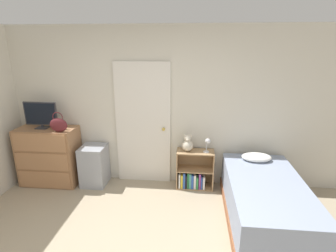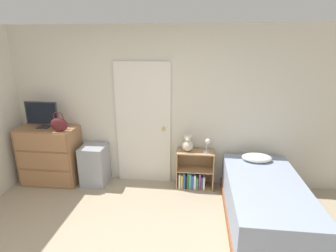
# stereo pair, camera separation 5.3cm
# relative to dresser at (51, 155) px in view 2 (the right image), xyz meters

# --- Properties ---
(wall_back) EXTENTS (10.00, 0.06, 2.55)m
(wall_back) POSITION_rel_dresser_xyz_m (1.61, 0.29, 0.79)
(wall_back) COLOR beige
(wall_back) RESTS_ON ground_plane
(door_closed) EXTENTS (0.90, 0.09, 2.01)m
(door_closed) POSITION_rel_dresser_xyz_m (1.55, 0.24, 0.52)
(door_closed) COLOR silver
(door_closed) RESTS_ON ground_plane
(dresser) EXTENTS (0.94, 0.48, 0.97)m
(dresser) POSITION_rel_dresser_xyz_m (0.00, 0.00, 0.00)
(dresser) COLOR #996B47
(dresser) RESTS_ON ground_plane
(tv) EXTENTS (0.53, 0.16, 0.43)m
(tv) POSITION_rel_dresser_xyz_m (-0.05, 0.01, 0.71)
(tv) COLOR #2D2D33
(tv) RESTS_ON dresser
(handbag) EXTENTS (0.28, 0.10, 0.32)m
(handbag) POSITION_rel_dresser_xyz_m (0.31, -0.15, 0.60)
(handbag) COLOR #591E23
(handbag) RESTS_ON dresser
(storage_bin) EXTENTS (0.39, 0.42, 0.67)m
(storage_bin) POSITION_rel_dresser_xyz_m (0.75, 0.03, -0.15)
(storage_bin) COLOR #999EA8
(storage_bin) RESTS_ON ground_plane
(bookshelf) EXTENTS (0.59, 0.28, 0.63)m
(bookshelf) POSITION_rel_dresser_xyz_m (2.39, 0.09, -0.25)
(bookshelf) COLOR tan
(bookshelf) RESTS_ON ground_plane
(teddy_bear) EXTENTS (0.18, 0.18, 0.28)m
(teddy_bear) POSITION_rel_dresser_xyz_m (2.28, 0.09, 0.27)
(teddy_bear) COLOR beige
(teddy_bear) RESTS_ON bookshelf
(desk_lamp) EXTENTS (0.11, 0.10, 0.24)m
(desk_lamp) POSITION_rel_dresser_xyz_m (2.59, 0.06, 0.31)
(desk_lamp) COLOR silver
(desk_lamp) RESTS_ON bookshelf
(bed) EXTENTS (0.98, 1.87, 0.68)m
(bed) POSITION_rel_dresser_xyz_m (3.33, -0.69, -0.20)
(bed) COLOR brown
(bed) RESTS_ON ground_plane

